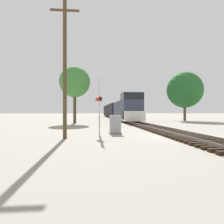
# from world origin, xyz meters

# --- Properties ---
(ground_plane) EXTENTS (400.00, 400.00, 0.00)m
(ground_plane) POSITION_xyz_m (0.00, 0.00, 0.00)
(ground_plane) COLOR gray
(rail_track_bed) EXTENTS (2.60, 160.00, 0.31)m
(rail_track_bed) POSITION_xyz_m (0.00, -0.00, 0.14)
(rail_track_bed) COLOR black
(rail_track_bed) RESTS_ON ground
(freight_train) EXTENTS (3.00, 51.00, 4.51)m
(freight_train) POSITION_xyz_m (0.00, 40.19, 1.95)
(freight_train) COLOR #33384C
(freight_train) RESTS_ON ground
(crossing_signal_near) EXTENTS (0.46, 1.02, 4.56)m
(crossing_signal_near) POSITION_xyz_m (-5.57, 1.35, 2.53)
(crossing_signal_near) COLOR silver
(crossing_signal_near) RESTS_ON ground
(relay_cabinet) EXTENTS (0.90, 0.67, 1.41)m
(relay_cabinet) POSITION_xyz_m (-4.31, 2.11, 0.69)
(relay_cabinet) COLOR slate
(relay_cabinet) RESTS_ON ground
(utility_pole) EXTENTS (1.80, 0.24, 8.62)m
(utility_pole) POSITION_xyz_m (-7.77, -0.47, 4.49)
(utility_pole) COLOR #4C3A23
(utility_pole) RESTS_ON ground
(tree_far_right) EXTENTS (4.47, 4.47, 8.23)m
(tree_far_right) POSITION_xyz_m (-8.47, 17.59, 5.96)
(tree_far_right) COLOR #473521
(tree_far_right) RESTS_ON ground
(tree_mid_background) EXTENTS (6.58, 6.58, 8.97)m
(tree_mid_background) POSITION_xyz_m (10.99, 24.14, 5.67)
(tree_mid_background) COLOR brown
(tree_mid_background) RESTS_ON ground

